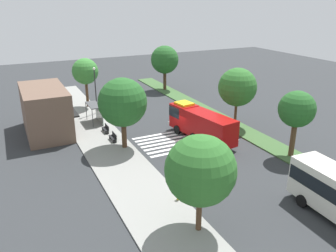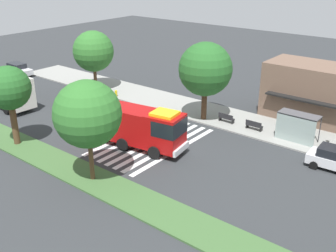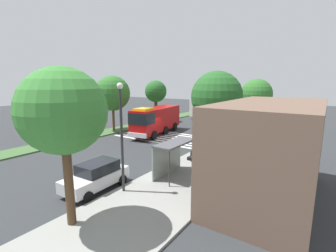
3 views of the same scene
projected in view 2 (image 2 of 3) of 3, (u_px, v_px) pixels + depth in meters
The scene contains 16 objects.
ground_plane at pixel (164, 146), 34.63m from camera, with size 120.00×120.00×0.00m, color #2D3033.
sidewalk at pixel (219, 116), 41.05m from camera, with size 60.00×5.48×0.14m, color gray.
median_strip at pixel (98, 182), 29.04m from camera, with size 60.00×3.00×0.14m, color #3D6033.
crosswalk at pixel (152, 142), 35.45m from camera, with size 5.85×11.16×0.01m.
fire_truck at pixel (135, 125), 33.88m from camera, with size 9.95×3.88×3.72m.
parked_car_west at pixel (18, 69), 55.08m from camera, with size 4.67×2.15×1.69m.
parked_car_mid at pixel (336, 159), 30.54m from camera, with size 4.33×2.19×1.74m.
bus_stop_shelter at pixel (297, 123), 34.64m from camera, with size 3.50×1.40×2.46m.
bench_near_shelter at pixel (254, 125), 37.42m from camera, with size 1.60×0.50×0.90m.
bench_west_of_shelter at pixel (226, 118), 39.14m from camera, with size 1.60×0.50×0.90m.
storefront_building at pixel (317, 93), 39.25m from camera, with size 9.81×5.71×5.60m.
sidewalk_tree_far_west at pixel (93, 51), 47.49m from camera, with size 4.85×4.85×7.09m.
sidewalk_tree_west at pixel (205, 69), 38.22m from camera, with size 5.19×5.19×7.69m.
median_tree_far_west at pixel (9, 89), 32.97m from camera, with size 3.67×3.67×6.86m.
median_tree_west at pixel (87, 114), 27.36m from camera, with size 4.75×4.75×7.45m.
fire_hydrant at pixel (116, 93), 46.51m from camera, with size 0.28×0.28×0.70m, color gold.
Camera 2 is at (19.64, -24.25, 15.11)m, focal length 42.79 mm.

